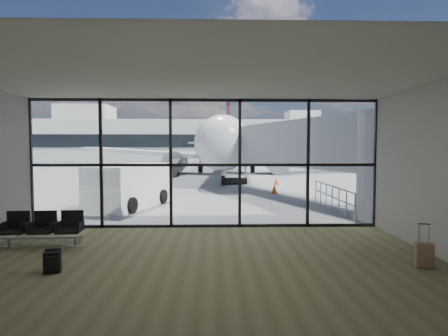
{
  "coord_description": "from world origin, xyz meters",
  "views": [
    {
      "loc": [
        0.3,
        -13.02,
        2.81
      ],
      "look_at": [
        0.73,
        3.0,
        1.93
      ],
      "focal_mm": 30.0,
      "sensor_mm": 36.0,
      "label": 1
    }
  ],
  "objects_px": {
    "seating_row": "(44,227)",
    "belt_loader": "(168,171)",
    "suitcase": "(424,255)",
    "backpack": "(52,262)",
    "service_van": "(127,186)",
    "mobile_stairs": "(9,179)",
    "airliner": "(227,145)"
  },
  "relations": [
    {
      "from": "airliner",
      "to": "seating_row",
      "type": "bearing_deg",
      "value": -98.29
    },
    {
      "from": "service_van",
      "to": "mobile_stairs",
      "type": "relative_size",
      "value": 1.35
    },
    {
      "from": "belt_loader",
      "to": "backpack",
      "type": "bearing_deg",
      "value": -74.43
    },
    {
      "from": "seating_row",
      "to": "airliner",
      "type": "xyz_separation_m",
      "value": [
        6.32,
        31.87,
        2.51
      ]
    },
    {
      "from": "suitcase",
      "to": "backpack",
      "type": "bearing_deg",
      "value": -161.92
    },
    {
      "from": "backpack",
      "to": "mobile_stairs",
      "type": "height_order",
      "value": "mobile_stairs"
    },
    {
      "from": "suitcase",
      "to": "belt_loader",
      "type": "relative_size",
      "value": 0.26
    },
    {
      "from": "suitcase",
      "to": "airliner",
      "type": "bearing_deg",
      "value": 113.1
    },
    {
      "from": "service_van",
      "to": "belt_loader",
      "type": "xyz_separation_m",
      "value": [
        -0.27,
        17.72,
        -0.44
      ]
    },
    {
      "from": "suitcase",
      "to": "belt_loader",
      "type": "height_order",
      "value": "belt_loader"
    },
    {
      "from": "service_van",
      "to": "mobile_stairs",
      "type": "height_order",
      "value": "mobile_stairs"
    },
    {
      "from": "service_van",
      "to": "belt_loader",
      "type": "distance_m",
      "value": 17.73
    },
    {
      "from": "backpack",
      "to": "service_van",
      "type": "relative_size",
      "value": 0.11
    },
    {
      "from": "backpack",
      "to": "suitcase",
      "type": "height_order",
      "value": "suitcase"
    },
    {
      "from": "airliner",
      "to": "belt_loader",
      "type": "distance_m",
      "value": 9.67
    },
    {
      "from": "backpack",
      "to": "mobile_stairs",
      "type": "relative_size",
      "value": 0.14
    },
    {
      "from": "seating_row",
      "to": "belt_loader",
      "type": "xyz_separation_m",
      "value": [
        0.56,
        24.52,
        0.04
      ]
    },
    {
      "from": "backpack",
      "to": "belt_loader",
      "type": "distance_m",
      "value": 26.92
    },
    {
      "from": "service_van",
      "to": "belt_loader",
      "type": "bearing_deg",
      "value": 108.93
    },
    {
      "from": "seating_row",
      "to": "backpack",
      "type": "height_order",
      "value": "seating_row"
    },
    {
      "from": "mobile_stairs",
      "to": "belt_loader",
      "type": "bearing_deg",
      "value": 33.74
    },
    {
      "from": "seating_row",
      "to": "service_van",
      "type": "height_order",
      "value": "service_van"
    },
    {
      "from": "service_van",
      "to": "mobile_stairs",
      "type": "bearing_deg",
      "value": 157.25
    },
    {
      "from": "backpack",
      "to": "suitcase",
      "type": "relative_size",
      "value": 0.51
    },
    {
      "from": "airliner",
      "to": "suitcase",
      "type": "bearing_deg",
      "value": -81.3
    },
    {
      "from": "backpack",
      "to": "airliner",
      "type": "height_order",
      "value": "airliner"
    },
    {
      "from": "airliner",
      "to": "mobile_stairs",
      "type": "relative_size",
      "value": 10.5
    },
    {
      "from": "belt_loader",
      "to": "seating_row",
      "type": "bearing_deg",
      "value": -77.22
    },
    {
      "from": "seating_row",
      "to": "mobile_stairs",
      "type": "bearing_deg",
      "value": 118.21
    },
    {
      "from": "seating_row",
      "to": "airliner",
      "type": "height_order",
      "value": "airliner"
    },
    {
      "from": "seating_row",
      "to": "service_van",
      "type": "bearing_deg",
      "value": 80.14
    },
    {
      "from": "seating_row",
      "to": "mobile_stairs",
      "type": "distance_m",
      "value": 18.28
    }
  ]
}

